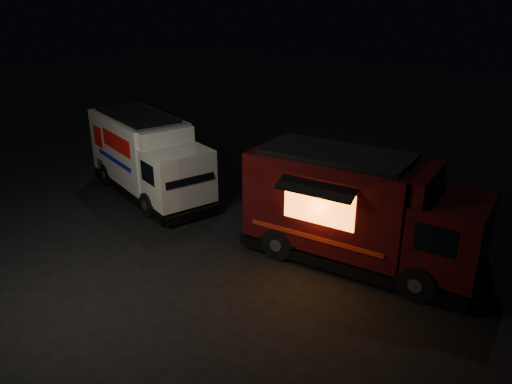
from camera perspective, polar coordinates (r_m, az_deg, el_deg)
The scene contains 3 objects.
ground at distance 14.14m, azimuth -5.14°, elevation -7.48°, with size 80.00×80.00×0.00m, color black.
white_truck at distance 18.34m, azimuth -12.09°, elevation 3.97°, with size 6.29×2.14×2.85m, color silver, non-canonical shape.
red_truck at distance 13.56m, azimuth 12.14°, elevation -2.11°, with size 6.50×2.39×3.03m, color #3C0A0D, non-canonical shape.
Camera 1 is at (8.16, -9.26, 6.91)m, focal length 35.00 mm.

